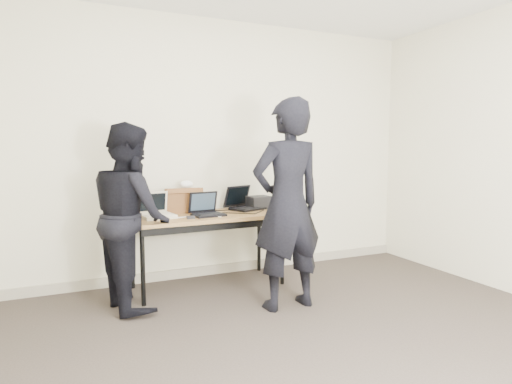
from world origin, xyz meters
TOP-DOWN VIEW (x-y plane):
  - room at (0.00, 0.00)m, footprint 4.60×4.60m
  - desk at (-0.30, 1.86)m, footprint 1.52×0.70m
  - laptop_beige at (-0.79, 1.89)m, footprint 0.33×0.33m
  - laptop_center at (-0.32, 1.83)m, footprint 0.32×0.31m
  - laptop_right at (0.16, 2.06)m, footprint 0.43×0.43m
  - leather_satchel at (-0.48, 2.09)m, footprint 0.37×0.21m
  - tissue at (-0.45, 2.09)m, footprint 0.13×0.10m
  - equipment_box at (0.33, 2.05)m, footprint 0.25×0.21m
  - power_brick at (-0.52, 1.69)m, footprint 0.07×0.05m
  - cables at (-0.25, 1.86)m, footprint 1.14×0.41m
  - person_typist at (0.15, 1.07)m, footprint 0.68×0.47m
  - person_observer at (-1.06, 1.64)m, footprint 0.72×0.86m
  - baseboard at (0.00, 2.23)m, footprint 4.50×0.03m

SIDE VIEW (x-z plane):
  - baseboard at x=0.00m, z-range 0.00..0.10m
  - desk at x=-0.30m, z-range 0.30..1.02m
  - cables at x=-0.25m, z-range 0.72..0.73m
  - power_brick at x=-0.52m, z-range 0.72..0.75m
  - laptop_beige at x=-0.79m, z-range 0.65..0.88m
  - laptop_center at x=-0.32m, z-range 0.66..0.88m
  - laptop_right at x=0.16m, z-range 0.65..0.90m
  - equipment_box at x=0.33m, z-range 0.72..0.85m
  - person_observer at x=-1.06m, z-range 0.00..1.58m
  - leather_satchel at x=-0.48m, z-range 0.72..0.97m
  - person_typist at x=0.15m, z-range 0.00..1.78m
  - tissue at x=-0.45m, z-range 0.97..1.04m
  - room at x=0.00m, z-range -0.05..2.75m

